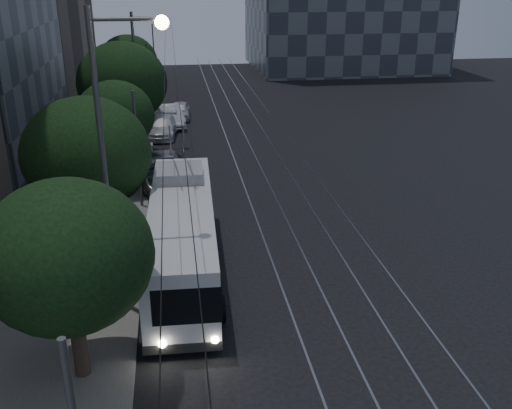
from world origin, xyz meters
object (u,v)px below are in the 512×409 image
object	(u,v)px
car_white_a	(164,171)
streetlamp_near	(114,139)
pickup_silver	(161,170)
car_white_c	(170,116)
streetlamp_far	(141,67)
trolleybus	(182,235)
car_white_b	(163,127)
car_white_d	(180,110)

from	to	relation	value
car_white_a	streetlamp_near	bearing A→B (deg)	-103.44
pickup_silver	car_white_a	bearing A→B (deg)	61.74
car_white_c	pickup_silver	bearing A→B (deg)	-101.55
pickup_silver	streetlamp_near	xyz separation A→B (m)	(-1.08, -12.73, 5.32)
streetlamp_near	streetlamp_far	distance (m)	20.99
trolleybus	car_white_c	bearing A→B (deg)	92.76
car_white_b	car_white_c	xyz separation A→B (m)	(0.57, 3.10, 0.09)
pickup_silver	car_white_d	bearing A→B (deg)	73.11
streetlamp_near	pickup_silver	bearing A→B (deg)	85.14
trolleybus	car_white_d	size ratio (longest dim) A/B	3.03
trolleybus	car_white_d	world-z (taller)	trolleybus
pickup_silver	streetlamp_near	size ratio (longest dim) A/B	0.59
car_white_a	streetlamp_far	world-z (taller)	streetlamp_far
car_white_c	car_white_d	world-z (taller)	car_white_c
car_white_d	car_white_b	bearing A→B (deg)	-101.72
pickup_silver	car_white_a	distance (m)	0.57
car_white_b	streetlamp_far	world-z (taller)	streetlamp_far
trolleybus	car_white_c	size ratio (longest dim) A/B	2.45
car_white_a	car_white_c	distance (m)	13.11
car_white_d	streetlamp_far	xyz separation A→B (m)	(-2.51, -7.75, 4.75)
car_white_b	streetlamp_near	world-z (taller)	streetlamp_near
car_white_a	car_white_d	size ratio (longest dim) A/B	0.93
pickup_silver	streetlamp_far	bearing A→B (deg)	85.75
car_white_a	streetlamp_near	distance (m)	14.40
car_white_a	car_white_b	world-z (taller)	car_white_b
pickup_silver	car_white_c	bearing A→B (deg)	75.74
car_white_d	streetlamp_far	bearing A→B (deg)	-105.30
trolleybus	car_white_b	size ratio (longest dim) A/B	2.42
car_white_b	streetlamp_near	xyz separation A→B (m)	(-1.08, -23.23, 5.46)
car_white_c	trolleybus	bearing A→B (deg)	-98.28
streetlamp_near	streetlamp_far	xyz separation A→B (m)	(-0.02, 20.98, -0.75)
streetlamp_near	streetlamp_far	size ratio (longest dim) A/B	1.15
car_white_b	streetlamp_far	bearing A→B (deg)	-109.32
pickup_silver	car_white_d	xyz separation A→B (m)	(1.41, 16.00, -0.18)
car_white_c	streetlamp_far	xyz separation A→B (m)	(-1.67, -5.36, 4.62)
car_white_a	streetlamp_far	distance (m)	9.20
car_white_c	streetlamp_near	size ratio (longest dim) A/B	0.47
car_white_d	trolleybus	bearing A→B (deg)	-88.38
car_white_d	streetlamp_near	size ratio (longest dim) A/B	0.38
streetlamp_near	streetlamp_far	bearing A→B (deg)	90.05
car_white_b	car_white_c	distance (m)	3.16
pickup_silver	car_white_d	size ratio (longest dim) A/B	1.56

